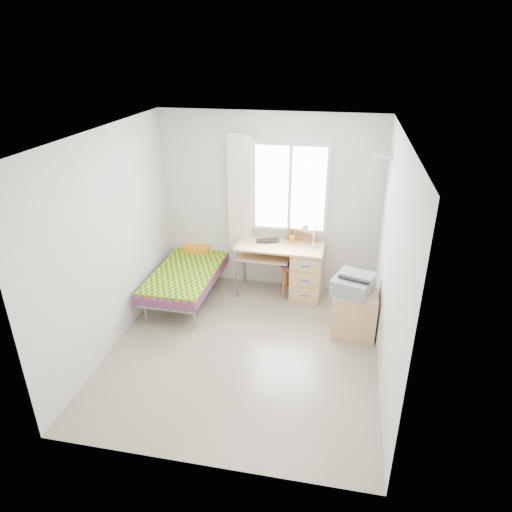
# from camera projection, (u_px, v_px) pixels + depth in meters

# --- Properties ---
(floor) EXTENTS (3.50, 3.50, 0.00)m
(floor) POSITION_uv_depth(u_px,v_px,m) (244.00, 348.00, 5.63)
(floor) COLOR #BCAD93
(floor) RESTS_ON ground
(ceiling) EXTENTS (3.50, 3.50, 0.00)m
(ceiling) POSITION_uv_depth(u_px,v_px,m) (241.00, 134.00, 4.52)
(ceiling) COLOR white
(ceiling) RESTS_ON wall_back
(wall_back) EXTENTS (3.20, 0.00, 3.20)m
(wall_back) POSITION_uv_depth(u_px,v_px,m) (269.00, 203.00, 6.63)
(wall_back) COLOR silver
(wall_back) RESTS_ON ground
(wall_left) EXTENTS (0.00, 3.50, 3.50)m
(wall_left) POSITION_uv_depth(u_px,v_px,m) (110.00, 242.00, 5.36)
(wall_left) COLOR silver
(wall_left) RESTS_ON ground
(wall_right) EXTENTS (0.00, 3.50, 3.50)m
(wall_right) POSITION_uv_depth(u_px,v_px,m) (391.00, 265.00, 4.79)
(wall_right) COLOR silver
(wall_right) RESTS_ON ground
(window) EXTENTS (1.10, 0.04, 1.30)m
(window) POSITION_uv_depth(u_px,v_px,m) (290.00, 188.00, 6.45)
(window) COLOR white
(window) RESTS_ON wall_back
(curtain) EXTENTS (0.35, 0.05, 1.70)m
(curtain) POSITION_uv_depth(u_px,v_px,m) (240.00, 193.00, 6.58)
(curtain) COLOR white
(curtain) RESTS_ON wall_back
(floating_shelf) EXTENTS (0.20, 0.32, 0.03)m
(floating_shelf) POSITION_uv_depth(u_px,v_px,m) (383.00, 155.00, 5.70)
(floating_shelf) COLOR white
(floating_shelf) RESTS_ON wall_right
(bed) EXTENTS (0.90, 1.86, 0.80)m
(bed) POSITION_uv_depth(u_px,v_px,m) (190.00, 270.00, 6.70)
(bed) COLOR gray
(bed) RESTS_ON floor
(desk) EXTENTS (1.27, 0.61, 0.78)m
(desk) POSITION_uv_depth(u_px,v_px,m) (302.00, 269.00, 6.64)
(desk) COLOR tan
(desk) RESTS_ON floor
(chair) EXTENTS (0.53, 0.53, 0.99)m
(chair) POSITION_uv_depth(u_px,v_px,m) (300.00, 259.00, 6.65)
(chair) COLOR #AC4721
(chair) RESTS_ON floor
(cabinet) EXTENTS (0.56, 0.50, 0.60)m
(cabinet) POSITION_uv_depth(u_px,v_px,m) (354.00, 312.00, 5.82)
(cabinet) COLOR tan
(cabinet) RESTS_ON floor
(printer) EXTENTS (0.58, 0.63, 0.22)m
(printer) POSITION_uv_depth(u_px,v_px,m) (353.00, 284.00, 5.66)
(printer) COLOR gray
(printer) RESTS_ON cabinet
(laptop) EXTENTS (0.39, 0.31, 0.03)m
(laptop) POSITION_uv_depth(u_px,v_px,m) (268.00, 242.00, 6.62)
(laptop) COLOR black
(laptop) RESTS_ON desk
(pen_cup) EXTENTS (0.10, 0.10, 0.10)m
(pen_cup) POSITION_uv_depth(u_px,v_px,m) (292.00, 239.00, 6.63)
(pen_cup) COLOR #F8A31B
(pen_cup) RESTS_ON desk
(task_lamp) EXTENTS (0.22, 0.31, 0.39)m
(task_lamp) POSITION_uv_depth(u_px,v_px,m) (309.00, 234.00, 6.30)
(task_lamp) COLOR white
(task_lamp) RESTS_ON desk
(book) EXTENTS (0.28, 0.30, 0.02)m
(book) POSITION_uv_depth(u_px,v_px,m) (269.00, 256.00, 6.66)
(book) COLOR gray
(book) RESTS_ON desk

